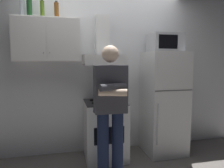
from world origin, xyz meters
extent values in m
plane|color=slate|center=(0.00, 0.00, 0.00)|extent=(7.00, 7.00, 0.00)
cube|color=white|center=(0.00, 0.60, 1.35)|extent=(4.80, 0.10, 2.70)
cube|color=white|center=(-0.85, 0.38, 1.75)|extent=(0.90, 0.34, 0.60)
cube|color=white|center=(-1.07, 0.20, 1.75)|extent=(0.43, 0.01, 0.58)
cube|color=white|center=(-0.62, 0.20, 1.75)|extent=(0.43, 0.01, 0.58)
sphere|color=#B2B2B7|center=(-0.89, 0.19, 1.57)|extent=(0.02, 0.02, 0.02)
sphere|color=#B2B2B7|center=(-0.81, 0.19, 1.57)|extent=(0.02, 0.02, 0.02)
cube|color=white|center=(-0.05, 0.25, 0.42)|extent=(0.60, 0.60, 0.85)
cube|color=black|center=(-0.05, 0.25, 0.86)|extent=(0.59, 0.59, 0.01)
cube|color=black|center=(-0.05, -0.05, 0.45)|extent=(0.42, 0.01, 0.24)
cylinder|color=black|center=(-0.18, 0.13, 0.87)|extent=(0.16, 0.16, 0.01)
cylinder|color=black|center=(0.08, 0.13, 0.87)|extent=(0.16, 0.16, 0.01)
cylinder|color=black|center=(-0.18, 0.37, 0.87)|extent=(0.16, 0.16, 0.01)
cylinder|color=black|center=(0.08, 0.37, 0.87)|extent=(0.16, 0.16, 0.01)
cylinder|color=black|center=(-0.25, -0.06, 0.80)|extent=(0.04, 0.02, 0.04)
cylinder|color=black|center=(-0.12, -0.06, 0.80)|extent=(0.04, 0.02, 0.04)
cylinder|color=black|center=(0.02, -0.06, 0.80)|extent=(0.04, 0.02, 0.04)
cylinder|color=black|center=(0.15, -0.06, 0.80)|extent=(0.04, 0.02, 0.04)
cube|color=white|center=(-0.05, 0.33, 1.47)|extent=(0.60, 0.44, 0.15)
cube|color=white|center=(-0.05, 0.47, 1.85)|extent=(0.20, 0.16, 0.60)
cube|color=silver|center=(0.90, 0.25, 0.80)|extent=(0.60, 0.60, 1.60)
cube|color=#4C4C4C|center=(0.90, -0.05, 1.04)|extent=(0.59, 0.01, 0.01)
cylinder|color=silver|center=(0.65, -0.06, 0.56)|extent=(0.02, 0.02, 0.60)
cube|color=#B7BABF|center=(0.90, 0.27, 1.74)|extent=(0.48, 0.36, 0.28)
cube|color=black|center=(0.86, 0.09, 1.74)|extent=(0.30, 0.01, 0.20)
cylinder|color=#192342|center=(-0.19, -0.35, 0.42)|extent=(0.14, 0.14, 0.85)
cylinder|color=#192342|center=(-0.01, -0.35, 0.42)|extent=(0.14, 0.14, 0.85)
cube|color=#3F3F47|center=(-0.10, -0.35, 1.13)|extent=(0.38, 0.20, 0.56)
cylinder|color=#3F3F47|center=(-0.10, -0.49, 1.17)|extent=(0.33, 0.17, 0.08)
cylinder|color=beige|center=(-0.10, -0.49, 1.11)|extent=(0.33, 0.17, 0.08)
sphere|color=beige|center=(-0.10, -0.35, 1.54)|extent=(0.20, 0.20, 0.20)
cylinder|color=#B7BABF|center=(0.08, 0.13, 0.93)|extent=(0.18, 0.18, 0.11)
cylinder|color=black|center=(-0.04, 0.13, 0.97)|extent=(0.05, 0.01, 0.01)
cylinder|color=black|center=(0.20, 0.13, 0.97)|extent=(0.05, 0.01, 0.01)
cylinder|color=brown|center=(-0.71, 0.41, 2.16)|extent=(0.06, 0.06, 0.23)
cylinder|color=black|center=(-0.71, 0.41, 2.29)|extent=(0.04, 0.04, 0.02)
cylinder|color=#4C6B19|center=(-0.90, 0.36, 2.16)|extent=(0.06, 0.06, 0.23)
cylinder|color=black|center=(-0.90, 0.36, 2.29)|extent=(0.03, 0.03, 0.02)
cylinder|color=#19471E|center=(-1.06, 0.34, 2.21)|extent=(0.07, 0.07, 0.32)
cylinder|color=silver|center=(-1.16, 0.40, 2.18)|extent=(0.07, 0.07, 0.26)
camera|label=1|loc=(-0.61, -2.71, 1.45)|focal=33.12mm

